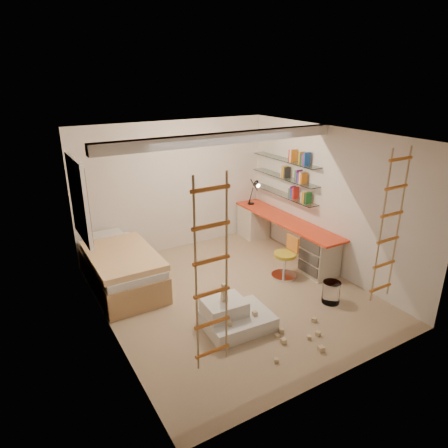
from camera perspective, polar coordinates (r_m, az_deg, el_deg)
floor at (r=6.70m, az=1.32°, el=-10.03°), size 4.50×4.50×0.00m
ceiling_beam at (r=6.08m, az=0.00°, el=12.16°), size 4.00×0.18×0.16m
window_frame at (r=6.74m, az=-20.04°, el=3.29°), size 0.06×1.15×1.35m
window_blind at (r=6.75m, az=-19.71°, el=3.35°), size 0.02×1.00×1.20m
rope_ladder_left at (r=4.05m, az=-1.79°, el=-7.53°), size 0.41×0.04×2.13m
rope_ladder_right at (r=5.73m, az=22.61°, el=-0.44°), size 0.41×0.04×2.13m
waste_bin at (r=6.63m, az=15.07°, el=-9.41°), size 0.28×0.28×0.36m
desk at (r=8.05m, az=8.54°, el=-1.53°), size 0.56×2.80×0.75m
shelves at (r=8.00m, az=8.62°, el=6.59°), size 0.25×1.80×0.71m
bed at (r=7.03m, az=-14.46°, el=-6.12°), size 1.02×2.00×0.69m
task_lamp at (r=8.51m, az=4.53°, el=5.09°), size 0.14×0.36×0.57m
swivel_chair at (r=7.19m, az=8.79°, el=-5.47°), size 0.45×0.45×0.76m
play_platform at (r=5.86m, az=1.39°, el=-13.10°), size 0.99×0.79×0.42m
toy_blocks at (r=5.74m, az=6.47°, el=-13.77°), size 1.35×1.21×0.69m
books at (r=7.98m, az=8.66°, el=7.32°), size 0.14×0.70×0.92m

